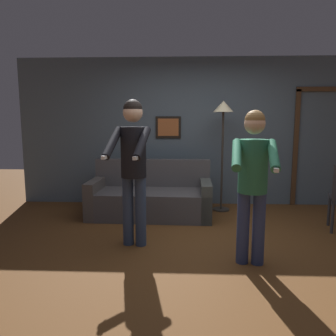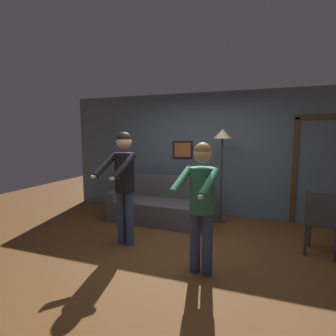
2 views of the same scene
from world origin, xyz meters
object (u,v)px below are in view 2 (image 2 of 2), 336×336
at_px(couch, 159,207).
at_px(torchiere_lamp, 222,145).
at_px(dining_chair_distant, 322,220).
at_px(person_standing_left, 124,177).
at_px(person_standing_right, 201,197).

xyz_separation_m(couch, torchiere_lamp, (1.16, 0.37, 1.25)).
relative_size(torchiere_lamp, dining_chair_distant, 1.96).
distance_m(person_standing_left, dining_chair_distant, 2.91).
relative_size(couch, torchiere_lamp, 1.05).
height_order(couch, dining_chair_distant, dining_chair_distant).
distance_m(torchiere_lamp, person_standing_left, 2.10).
bearing_deg(torchiere_lamp, person_standing_left, -127.41).
height_order(couch, torchiere_lamp, torchiere_lamp).
distance_m(person_standing_left, person_standing_right, 1.39).
relative_size(couch, person_standing_right, 1.19).
distance_m(torchiere_lamp, person_standing_right, 2.17).
bearing_deg(torchiere_lamp, person_standing_right, -88.41).
bearing_deg(couch, person_standing_right, -54.67).
bearing_deg(dining_chair_distant, person_standing_left, -168.58).
bearing_deg(person_standing_right, person_standing_left, 160.21).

